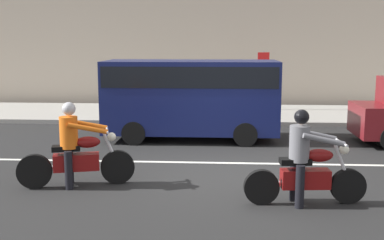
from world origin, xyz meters
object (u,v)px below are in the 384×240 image
Objects in this scene: motorcycle_with_rider_gray at (305,166)px; pedestrian_bystander at (187,86)px; motorcycle_with_rider_orange_stripe at (75,152)px; parked_van_navy at (191,94)px; street_sign_post at (263,74)px.

pedestrian_bystander is at bearing 105.46° from motorcycle_with_rider_gray.
motorcycle_with_rider_orange_stripe is 0.45× the size of parked_van_navy.
parked_van_navy reaches higher than motorcycle_with_rider_gray.
pedestrian_bystander is at bearing -165.53° from street_sign_post.
motorcycle_with_rider_gray is at bearing -67.08° from parked_van_navy.
motorcycle_with_rider_orange_stripe is at bearing 169.55° from motorcycle_with_rider_gray.
pedestrian_bystander is at bearing 95.62° from parked_van_navy.
motorcycle_with_rider_gray is at bearing -90.77° from street_sign_post.
street_sign_post reaches higher than motorcycle_with_rider_orange_stripe.
motorcycle_with_rider_orange_stripe is 10.71m from street_sign_post.
parked_van_navy is at bearing 67.49° from motorcycle_with_rider_orange_stripe.
parked_van_navy reaches higher than pedestrian_bystander.
motorcycle_with_rider_orange_stripe is 9.15m from pedestrian_bystander.
street_sign_post is at bearing 64.86° from parked_van_navy.
motorcycle_with_rider_orange_stripe is 0.97× the size of street_sign_post.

